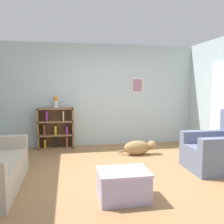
% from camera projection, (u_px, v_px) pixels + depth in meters
% --- Properties ---
extents(ground_plane, '(14.00, 14.00, 0.00)m').
position_uv_depth(ground_plane, '(116.00, 173.00, 4.40)').
color(ground_plane, '#997047').
extents(wall_back, '(5.60, 0.13, 2.60)m').
position_uv_depth(wall_back, '(99.00, 95.00, 6.46)').
color(wall_back, silver).
rests_on(wall_back, ground_plane).
extents(bookshelf, '(0.86, 0.30, 1.00)m').
position_uv_depth(bookshelf, '(56.00, 128.00, 6.16)').
color(bookshelf, olive).
rests_on(bookshelf, ground_plane).
extents(recliner_chair, '(1.04, 0.86, 1.08)m').
position_uv_depth(recliner_chair, '(220.00, 150.00, 4.57)').
color(recliner_chair, slate).
rests_on(recliner_chair, ground_plane).
extents(coffee_table, '(0.69, 0.53, 0.40)m').
position_uv_depth(coffee_table, '(123.00, 184.00, 3.38)').
color(coffee_table, '#ADA3CC').
rests_on(coffee_table, ground_plane).
extents(dog, '(0.89, 0.29, 0.32)m').
position_uv_depth(dog, '(139.00, 147.00, 5.59)').
color(dog, '#9E7A4C').
rests_on(dog, ground_plane).
extents(vase, '(0.12, 0.12, 0.29)m').
position_uv_depth(vase, '(56.00, 101.00, 6.06)').
color(vase, silver).
rests_on(vase, bookshelf).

